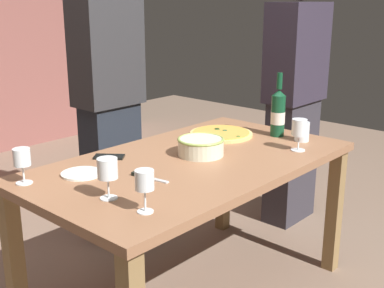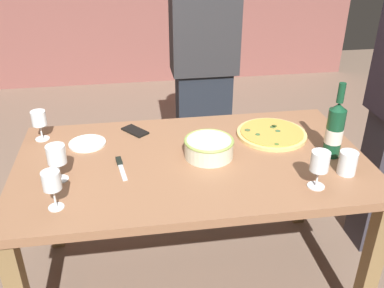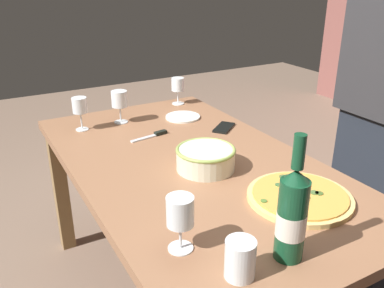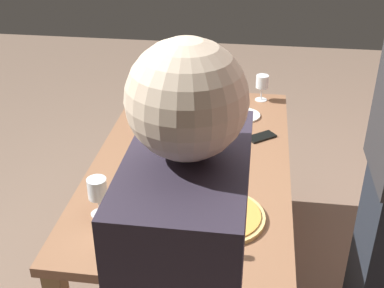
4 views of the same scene
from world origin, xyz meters
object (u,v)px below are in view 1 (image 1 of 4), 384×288
pizza (221,134)px  cell_phone (109,157)px  wine_glass_by_bottle (107,170)px  wine_glass_far_left (299,129)px  person_host (295,97)px  person_guest_left (109,99)px  wine_glass_near_pizza (22,158)px  dining_table (192,178)px  cup_amber (302,132)px  side_plate (82,174)px  serving_bowl (201,146)px  wine_bottle (278,112)px  pizza_knife (145,176)px  wine_glass_far_right (145,182)px

pizza → cell_phone: pizza is taller
wine_glass_by_bottle → cell_phone: size_ratio=1.13×
wine_glass_far_left → person_host: size_ratio=0.10×
person_guest_left → wine_glass_far_left: bearing=26.0°
pizza → wine_glass_near_pizza: bearing=173.2°
pizza → wine_glass_far_left: bearing=-85.5°
dining_table → person_guest_left: bearing=76.6°
cup_amber → dining_table: bearing=160.9°
dining_table → side_plate: (-0.48, 0.22, 0.10)m
dining_table → wine_glass_by_bottle: bearing=-171.4°
person_host → wine_glass_by_bottle: bearing=0.4°
cell_phone → person_host: 1.45m
wine_glass_by_bottle → cell_phone: 0.53m
wine_glass_near_pizza → wine_glass_by_bottle: size_ratio=0.93×
serving_bowl → wine_bottle: bearing=-8.1°
cup_amber → wine_glass_by_bottle: bearing=173.7°
side_plate → pizza_knife: pizza_knife is taller
wine_glass_by_bottle → side_plate: 0.34m
wine_bottle → wine_glass_by_bottle: size_ratio=2.18×
cup_amber → person_host: 0.66m
dining_table → wine_glass_by_bottle: 0.62m
wine_glass_far_left → side_plate: bearing=151.5°
dining_table → cup_amber: bearing=-19.1°
serving_bowl → pizza_knife: 0.41m
cup_amber → wine_glass_far_right: bearing=-177.0°
wine_glass_by_bottle → side_plate: bearing=73.0°
serving_bowl → cup_amber: cup_amber is taller
dining_table → wine_bottle: (0.64, -0.07, 0.23)m
wine_glass_far_right → person_guest_left: (0.78, 1.16, 0.03)m
dining_table → wine_glass_near_pizza: size_ratio=10.57×
pizza → person_guest_left: person_guest_left is taller
person_guest_left → wine_glass_by_bottle: bearing=-25.8°
wine_glass_by_bottle → cell_phone: (0.33, 0.40, -0.11)m
dining_table → wine_glass_far_right: bearing=-153.3°
serving_bowl → person_guest_left: person_guest_left is taller
wine_bottle → cup_amber: bearing=-90.6°
dining_table → pizza: bearing=21.4°
pizza → wine_bottle: 0.34m
cell_phone → pizza: bearing=-50.3°
wine_glass_by_bottle → wine_glass_far_right: size_ratio=1.02×
dining_table → wine_glass_near_pizza: (-0.71, 0.31, 0.20)m
wine_glass_far_left → pizza: bearing=94.5°
serving_bowl → wine_glass_far_right: wine_glass_far_right is taller
wine_glass_near_pizza → cell_phone: size_ratio=1.05×
dining_table → serving_bowl: bearing=10.3°
serving_bowl → wine_glass_far_right: size_ratio=1.44×
person_host → person_guest_left: bearing=-43.9°
pizza_knife → serving_bowl: bearing=4.9°
wine_glass_near_pizza → cup_amber: bearing=-21.4°
person_guest_left → serving_bowl: bearing=4.9°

